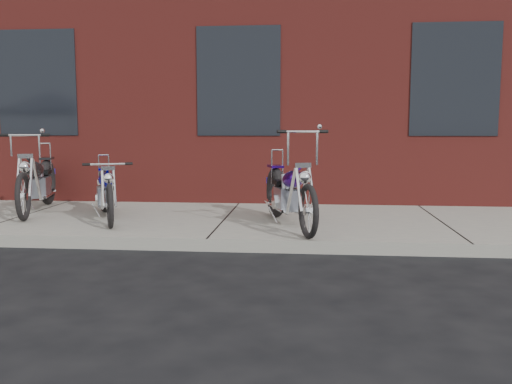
# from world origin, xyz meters

# --- Properties ---
(ground) EXTENTS (120.00, 120.00, 0.00)m
(ground) POSITION_xyz_m (0.00, 0.00, 0.00)
(ground) COLOR black
(ground) RESTS_ON ground
(sidewalk) EXTENTS (22.00, 3.00, 0.15)m
(sidewalk) POSITION_xyz_m (0.00, 1.50, 0.07)
(sidewalk) COLOR gray
(sidewalk) RESTS_ON ground
(building_brick) EXTENTS (22.00, 10.00, 8.00)m
(building_brick) POSITION_xyz_m (0.00, 8.00, 4.00)
(building_brick) COLOR maroon
(building_brick) RESTS_ON ground
(chopper_purple) EXTENTS (0.83, 2.17, 1.26)m
(chopper_purple) POSITION_xyz_m (0.92, 0.94, 0.55)
(chopper_purple) COLOR black
(chopper_purple) RESTS_ON sidewalk
(chopper_blue) EXTENTS (0.90, 1.89, 0.88)m
(chopper_blue) POSITION_xyz_m (-1.65, 1.25, 0.51)
(chopper_blue) COLOR black
(chopper_blue) RESTS_ON sidewalk
(chopper_third) EXTENTS (0.82, 2.31, 1.20)m
(chopper_third) POSITION_xyz_m (-2.97, 1.83, 0.58)
(chopper_third) COLOR black
(chopper_third) RESTS_ON sidewalk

